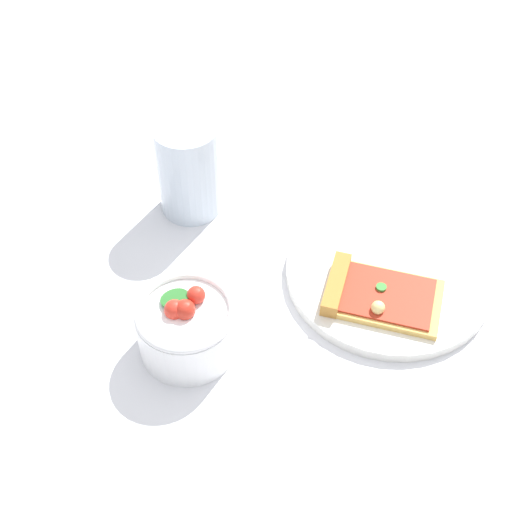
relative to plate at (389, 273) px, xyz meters
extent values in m
plane|color=silver|center=(0.04, 0.04, -0.01)|extent=(2.40, 2.40, 0.00)
cylinder|color=white|center=(0.00, 0.00, 0.00)|extent=(0.25, 0.25, 0.01)
cube|color=#E5B256|center=(0.00, 0.05, 0.01)|extent=(0.14, 0.09, 0.01)
cube|color=#B77A33|center=(0.05, 0.05, 0.02)|extent=(0.03, 0.09, 0.02)
cube|color=#B22D19|center=(0.00, 0.05, 0.02)|extent=(0.12, 0.08, 0.00)
cylinder|color=#388433|center=(0.00, 0.04, 0.02)|extent=(0.01, 0.01, 0.00)
sphere|color=#F2D87F|center=(0.00, 0.07, 0.02)|extent=(0.02, 0.02, 0.02)
cylinder|color=white|center=(0.19, 0.18, 0.02)|extent=(0.11, 0.11, 0.06)
torus|color=white|center=(0.19, 0.18, 0.06)|extent=(0.11, 0.11, 0.01)
sphere|color=red|center=(0.20, 0.18, 0.06)|extent=(0.02, 0.02, 0.02)
sphere|color=red|center=(0.19, 0.18, 0.06)|extent=(0.02, 0.02, 0.02)
sphere|color=red|center=(0.19, 0.16, 0.06)|extent=(0.02, 0.02, 0.02)
cylinder|color=#2D722D|center=(0.21, 0.17, 0.06)|extent=(0.04, 0.04, 0.01)
cylinder|color=silver|center=(0.28, -0.04, 0.06)|extent=(0.08, 0.08, 0.13)
cylinder|color=black|center=(0.28, -0.04, 0.05)|extent=(0.07, 0.07, 0.11)
camera|label=1|loc=(-0.03, 0.59, 0.66)|focal=49.53mm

